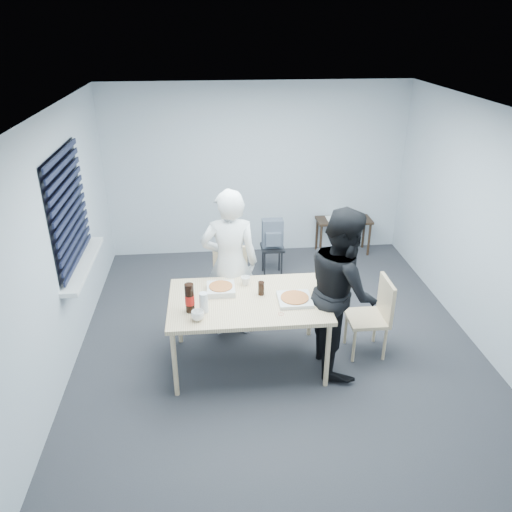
{
  "coord_description": "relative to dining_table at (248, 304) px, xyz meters",
  "views": [
    {
      "loc": [
        -0.7,
        -4.77,
        3.39
      ],
      "look_at": [
        -0.24,
        0.1,
        1.04
      ],
      "focal_mm": 35.0,
      "sensor_mm": 36.0,
      "label": 1
    }
  ],
  "objects": [
    {
      "name": "room",
      "position": [
        -1.83,
        0.78,
        0.71
      ],
      "size": [
        5.0,
        5.0,
        5.0
      ],
      "color": "#2F2F35",
      "rests_on": "ground"
    },
    {
      "name": "dining_table",
      "position": [
        0.0,
        0.0,
        0.0
      ],
      "size": [
        1.62,
        1.02,
        0.79
      ],
      "color": "beige",
      "rests_on": "ground"
    },
    {
      "name": "chair_far",
      "position": [
        -0.13,
        0.98,
        -0.22
      ],
      "size": [
        0.42,
        0.42,
        0.89
      ],
      "color": "beige",
      "rests_on": "ground"
    },
    {
      "name": "chair_right",
      "position": [
        1.39,
        0.07,
        -0.22
      ],
      "size": [
        0.42,
        0.42,
        0.89
      ],
      "color": "beige",
      "rests_on": "ground"
    },
    {
      "name": "person_white",
      "position": [
        -0.15,
        0.63,
        0.16
      ],
      "size": [
        0.65,
        0.42,
        1.77
      ],
      "primitive_type": "imported",
      "rotation": [
        0.0,
        0.0,
        3.14
      ],
      "color": "silver",
      "rests_on": "ground"
    },
    {
      "name": "person_black",
      "position": [
        0.95,
        -0.07,
        0.16
      ],
      "size": [
        0.47,
        0.86,
        1.77
      ],
      "primitive_type": "imported",
      "rotation": [
        0.0,
        0.0,
        1.57
      ],
      "color": "black",
      "rests_on": "ground"
    },
    {
      "name": "side_table",
      "position": [
        1.71,
        2.66,
        -0.25
      ],
      "size": [
        0.85,
        0.38,
        0.56
      ],
      "color": "#372318",
      "rests_on": "ground"
    },
    {
      "name": "stool",
      "position": [
        0.5,
        2.0,
        -0.39
      ],
      "size": [
        0.32,
        0.32,
        0.45
      ],
      "color": "black",
      "rests_on": "ground"
    },
    {
      "name": "backpack",
      "position": [
        0.5,
        1.99,
        -0.08
      ],
      "size": [
        0.29,
        0.21,
        0.41
      ],
      "rotation": [
        0.0,
        0.0,
        -0.14
      ],
      "color": "slate",
      "rests_on": "stool"
    },
    {
      "name": "pizza_box_a",
      "position": [
        -0.27,
        0.18,
        0.09
      ],
      "size": [
        0.29,
        0.29,
        0.07
      ],
      "rotation": [
        0.0,
        0.0,
        0.35
      ],
      "color": "silver",
      "rests_on": "dining_table"
    },
    {
      "name": "pizza_box_b",
      "position": [
        0.47,
        -0.08,
        0.08
      ],
      "size": [
        0.34,
        0.34,
        0.05
      ],
      "rotation": [
        0.0,
        0.0,
        -0.29
      ],
      "color": "silver",
      "rests_on": "dining_table"
    },
    {
      "name": "mug_a",
      "position": [
        -0.51,
        -0.33,
        0.11
      ],
      "size": [
        0.17,
        0.17,
        0.1
      ],
      "primitive_type": "imported",
      "rotation": [
        0.0,
        0.0,
        0.52
      ],
      "color": "white",
      "rests_on": "dining_table"
    },
    {
      "name": "mug_b",
      "position": [
        -0.0,
        0.31,
        0.11
      ],
      "size": [
        0.1,
        0.1,
        0.09
      ],
      "primitive_type": "imported",
      "color": "white",
      "rests_on": "dining_table"
    },
    {
      "name": "cola_glass",
      "position": [
        0.14,
        0.09,
        0.13
      ],
      "size": [
        0.08,
        0.08,
        0.15
      ],
      "primitive_type": "cylinder",
      "rotation": [
        0.0,
        0.0,
        -0.27
      ],
      "color": "black",
      "rests_on": "dining_table"
    },
    {
      "name": "soda_bottle",
      "position": [
        -0.58,
        -0.17,
        0.2
      ],
      "size": [
        0.09,
        0.09,
        0.3
      ],
      "rotation": [
        0.0,
        0.0,
        -0.34
      ],
      "color": "black",
      "rests_on": "dining_table"
    },
    {
      "name": "plastic_cups",
      "position": [
        -0.45,
        -0.19,
        0.16
      ],
      "size": [
        0.1,
        0.1,
        0.2
      ],
      "primitive_type": "cylinder",
      "rotation": [
        0.0,
        0.0,
        -0.15
      ],
      "color": "silver",
      "rests_on": "dining_table"
    },
    {
      "name": "rubber_band",
      "position": [
        0.3,
        -0.31,
        0.06
      ],
      "size": [
        0.07,
        0.07,
        0.0
      ],
      "primitive_type": "torus",
      "rotation": [
        0.0,
        0.0,
        0.37
      ],
      "color": "red",
      "rests_on": "dining_table"
    },
    {
      "name": "papers",
      "position": [
        1.56,
        2.66,
        -0.16
      ],
      "size": [
        0.3,
        0.37,
        0.01
      ],
      "primitive_type": "cube",
      "rotation": [
        0.0,
        0.0,
        -0.23
      ],
      "color": "white",
      "rests_on": "side_table"
    },
    {
      "name": "black_box",
      "position": [
        1.93,
        2.65,
        -0.14
      ],
      "size": [
        0.14,
        0.11,
        0.06
      ],
      "primitive_type": "cube",
      "rotation": [
        0.0,
        0.0,
        0.12
      ],
      "color": "black",
      "rests_on": "side_table"
    }
  ]
}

